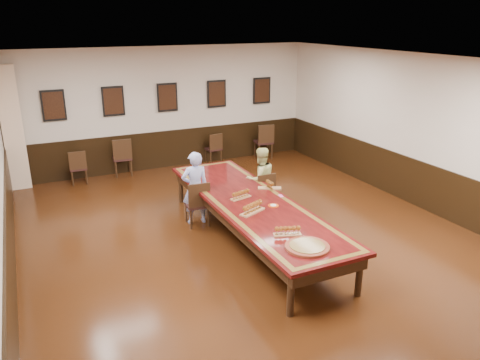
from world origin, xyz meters
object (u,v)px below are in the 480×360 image
chair_woman (262,192)px  spare_chair_c (213,148)px  conference_table (252,209)px  carved_platter (307,247)px  chair_man (197,203)px  person_woman (260,179)px  spare_chair_b (122,157)px  spare_chair_a (78,167)px  spare_chair_d (263,141)px  person_man (195,188)px

chair_woman → spare_chair_c: chair_woman is taller
conference_table → carved_platter: (-0.10, -1.95, 0.16)m
chair_man → conference_table: chair_man is taller
chair_woman → person_woman: bearing=-90.0°
spare_chair_b → conference_table: (1.33, -4.77, 0.11)m
chair_man → carved_platter: chair_man is taller
chair_man → spare_chair_c: size_ratio=1.08×
conference_table → person_woman: bearing=56.0°
chair_man → conference_table: (0.67, -1.05, 0.15)m
spare_chair_a → conference_table: size_ratio=0.17×
spare_chair_c → spare_chair_b: bearing=-3.7°
chair_man → spare_chair_c: chair_man is taller
spare_chair_d → conference_table: size_ratio=0.20×
chair_woman → person_woman: 0.26m
spare_chair_b → carved_platter: 6.84m
chair_man → spare_chair_b: (-0.66, 3.72, 0.04)m
chair_woman → spare_chair_d: bearing=-118.8°
spare_chair_b → person_man: 3.69m
spare_chair_c → spare_chair_d: size_ratio=0.84×
chair_woman → spare_chair_b: 4.26m
spare_chair_d → person_woman: 3.95m
person_man → chair_man: bearing=90.0°
spare_chair_a → spare_chair_c: spare_chair_a is taller
spare_chair_b → spare_chair_d: spare_chair_d is taller
spare_chair_b → conference_table: size_ratio=0.20×
spare_chair_b → spare_chair_a: bearing=14.7°
spare_chair_c → person_man: 4.14m
person_woman → carved_platter: (-0.89, -3.13, 0.09)m
spare_chair_b → person_man: (0.67, -3.62, 0.23)m
spare_chair_b → spare_chair_d: (4.04, -0.14, 0.01)m
chair_woman → carved_platter: (-0.89, -3.03, 0.34)m
spare_chair_c → chair_woman: bearing=78.5°
spare_chair_a → spare_chair_c: bearing=-172.5°
spare_chair_c → person_woman: person_woman is taller
chair_woman → chair_man: bearing=0.9°
spare_chair_a → spare_chair_b: bearing=-166.8°
person_man → conference_table: (0.66, -1.15, -0.12)m
chair_woman → person_woman: (-0.00, 0.09, 0.25)m
spare_chair_a → person_man: 3.88m
chair_man → conference_table: bearing=127.1°
chair_woman → spare_chair_c: size_ratio=1.03×
chair_woman → person_man: person_man is taller
spare_chair_a → spare_chair_c: 3.67m
carved_platter → spare_chair_d: bearing=66.9°
carved_platter → spare_chair_b: bearing=100.4°
spare_chair_c → spare_chair_d: (1.49, -0.20, 0.08)m
chair_woman → conference_table: (-0.79, -1.08, 0.17)m
chair_man → person_man: bearing=-90.0°
chair_woman → spare_chair_d: 4.03m
chair_woman → carved_platter: chair_woman is taller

